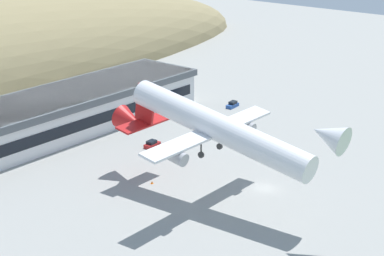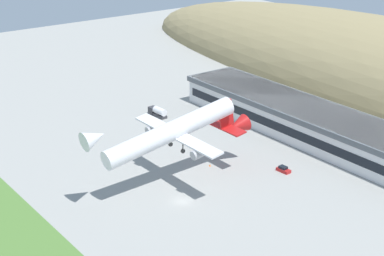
{
  "view_description": "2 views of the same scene",
  "coord_description": "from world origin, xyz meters",
  "px_view_note": "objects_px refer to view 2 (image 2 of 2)",
  "views": [
    {
      "loc": [
        -92.65,
        -59.0,
        50.48
      ],
      "look_at": [
        -9.83,
        9.57,
        12.47
      ],
      "focal_mm": 60.0,
      "sensor_mm": 36.0,
      "label": 1
    },
    {
      "loc": [
        109.54,
        -78.56,
        71.24
      ],
      "look_at": [
        -6.05,
        7.44,
        15.07
      ],
      "focal_mm": 60.0,
      "sensor_mm": 36.0,
      "label": 2
    }
  ],
  "objects_px": {
    "fuel_truck": "(158,112)",
    "traffic_cone_0": "(210,165)",
    "service_car_1": "(192,117)",
    "cargo_airplane": "(174,132)",
    "terminal_building": "(306,119)",
    "service_car_0": "(283,169)"
  },
  "relations": [
    {
      "from": "fuel_truck",
      "to": "traffic_cone_0",
      "type": "distance_m",
      "value": 41.44
    },
    {
      "from": "service_car_0",
      "to": "traffic_cone_0",
      "type": "height_order",
      "value": "service_car_0"
    },
    {
      "from": "service_car_0",
      "to": "service_car_1",
      "type": "distance_m",
      "value": 46.1
    },
    {
      "from": "cargo_airplane",
      "to": "fuel_truck",
      "type": "bearing_deg",
      "value": 151.08
    },
    {
      "from": "fuel_truck",
      "to": "traffic_cone_0",
      "type": "bearing_deg",
      "value": -14.34
    },
    {
      "from": "terminal_building",
      "to": "cargo_airplane",
      "type": "height_order",
      "value": "cargo_airplane"
    },
    {
      "from": "fuel_truck",
      "to": "traffic_cone_0",
      "type": "xyz_separation_m",
      "value": [
        40.13,
        -10.26,
        -1.19
      ]
    },
    {
      "from": "service_car_0",
      "to": "fuel_truck",
      "type": "xyz_separation_m",
      "value": [
        -54.3,
        -2.94,
        0.85
      ]
    },
    {
      "from": "cargo_airplane",
      "to": "service_car_1",
      "type": "bearing_deg",
      "value": 137.69
    },
    {
      "from": "cargo_airplane",
      "to": "traffic_cone_0",
      "type": "bearing_deg",
      "value": 99.39
    },
    {
      "from": "service_car_1",
      "to": "service_car_0",
      "type": "bearing_deg",
      "value": -5.63
    },
    {
      "from": "cargo_airplane",
      "to": "service_car_1",
      "type": "xyz_separation_m",
      "value": [
        -33.87,
        30.83,
        -12.97
      ]
    },
    {
      "from": "service_car_0",
      "to": "fuel_truck",
      "type": "height_order",
      "value": "fuel_truck"
    },
    {
      "from": "cargo_airplane",
      "to": "service_car_0",
      "type": "bearing_deg",
      "value": 65.47
    },
    {
      "from": "terminal_building",
      "to": "service_car_1",
      "type": "height_order",
      "value": "terminal_building"
    },
    {
      "from": "terminal_building",
      "to": "service_car_0",
      "type": "bearing_deg",
      "value": -57.88
    },
    {
      "from": "service_car_0",
      "to": "traffic_cone_0",
      "type": "xyz_separation_m",
      "value": [
        -14.17,
        -13.2,
        -0.34
      ]
    },
    {
      "from": "fuel_truck",
      "to": "service_car_1",
      "type": "bearing_deg",
      "value": 41.56
    },
    {
      "from": "terminal_building",
      "to": "service_car_0",
      "type": "distance_m",
      "value": 27.32
    },
    {
      "from": "cargo_airplane",
      "to": "fuel_truck",
      "type": "relative_size",
      "value": 6.3
    },
    {
      "from": "fuel_truck",
      "to": "terminal_building",
      "type": "bearing_deg",
      "value": 32.8
    },
    {
      "from": "traffic_cone_0",
      "to": "cargo_airplane",
      "type": "bearing_deg",
      "value": -80.61
    }
  ]
}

